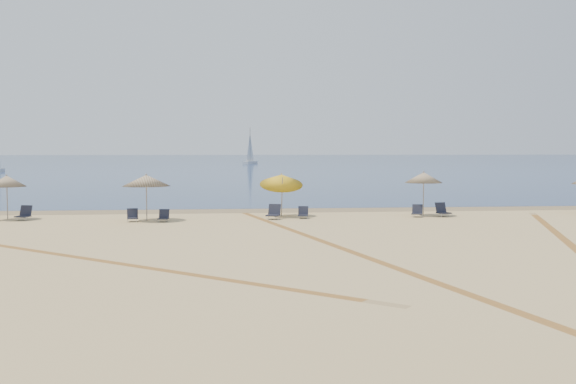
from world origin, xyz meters
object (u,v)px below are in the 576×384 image
(chair_2, at_px, (24,214))
(chair_8, at_px, (442,210))
(chair_7, at_px, (417,211))
(chair_4, at_px, (164,216))
(umbrella_1, at_px, (7,181))
(chair_6, at_px, (303,213))
(sailboat_1, at_px, (250,153))
(umbrella_4, at_px, (424,178))
(chair_3, at_px, (133,216))
(umbrella_3, at_px, (281,180))
(chair_5, at_px, (274,213))
(umbrella_2, at_px, (146,181))

(chair_2, bearing_deg, chair_8, 14.84)
(chair_2, bearing_deg, chair_7, 14.67)
(chair_4, bearing_deg, umbrella_1, 174.29)
(chair_6, xyz_separation_m, sailboat_1, (2.82, 127.49, 2.41))
(chair_6, bearing_deg, chair_4, -163.08)
(umbrella_4, relative_size, chair_3, 3.48)
(chair_3, bearing_deg, umbrella_3, 4.99)
(umbrella_3, distance_m, chair_4, 6.39)
(umbrella_3, xyz_separation_m, chair_4, (-5.87, -1.90, -1.65))
(chair_4, relative_size, sailboat_1, 0.07)
(umbrella_4, xyz_separation_m, chair_4, (-13.35, -1.61, -1.74))
(chair_5, bearing_deg, umbrella_4, 27.57)
(umbrella_4, xyz_separation_m, chair_3, (-14.84, -1.41, -1.73))
(chair_5, distance_m, chair_7, 7.46)
(umbrella_3, relative_size, chair_4, 4.02)
(chair_3, distance_m, chair_8, 15.69)
(umbrella_1, distance_m, chair_8, 22.05)
(umbrella_3, relative_size, chair_5, 2.85)
(chair_5, xyz_separation_m, chair_8, (8.81, 0.40, -0.01))
(chair_5, bearing_deg, chair_3, -156.39)
(chair_5, height_order, chair_8, chair_5)
(chair_3, height_order, chair_4, chair_3)
(umbrella_4, relative_size, chair_2, 2.81)
(chair_3, relative_size, chair_4, 1.07)
(umbrella_4, xyz_separation_m, chair_5, (-7.98, -1.02, -1.67))
(chair_7, bearing_deg, chair_3, -155.18)
(umbrella_3, xyz_separation_m, sailboat_1, (3.82, 126.37, 0.76))
(umbrella_1, bearing_deg, chair_6, -3.85)
(chair_3, relative_size, chair_7, 0.87)
(chair_5, bearing_deg, chair_6, 27.54)
(chair_4, relative_size, chair_5, 0.71)
(umbrella_2, xyz_separation_m, chair_8, (15.04, 0.38, -1.64))
(umbrella_1, distance_m, chair_2, 1.89)
(sailboat_1, bearing_deg, umbrella_4, -63.52)
(chair_6, bearing_deg, umbrella_2, -168.35)
(umbrella_2, distance_m, chair_4, 2.00)
(chair_4, bearing_deg, chair_2, 176.04)
(chair_4, height_order, chair_5, chair_5)
(umbrella_3, relative_size, chair_3, 3.77)
(chair_2, height_order, chair_7, chair_2)
(chair_3, height_order, chair_6, chair_3)
(chair_3, height_order, sailboat_1, sailboat_1)
(umbrella_3, distance_m, umbrella_4, 7.48)
(chair_6, bearing_deg, umbrella_4, 17.70)
(chair_8, bearing_deg, chair_6, 164.90)
(chair_3, relative_size, chair_8, 0.80)
(chair_7, bearing_deg, chair_2, -159.35)
(sailboat_1, bearing_deg, chair_5, -67.12)
(umbrella_1, bearing_deg, sailboat_1, 82.12)
(chair_2, xyz_separation_m, chair_7, (19.70, -0.38, -0.04))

